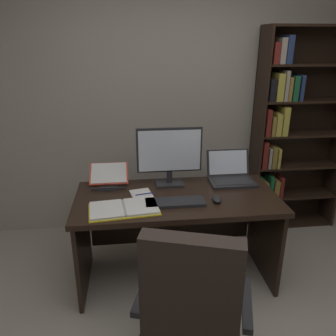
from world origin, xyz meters
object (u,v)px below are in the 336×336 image
monitor (169,156)px  open_binder (124,208)px  laptop (231,175)px  reading_stand_with_book (109,176)px  desk (175,215)px  keyboard (175,202)px  bookshelf (289,136)px  notepad (142,195)px  office_chair (192,321)px  pen (145,194)px  computer_mouse (217,199)px

monitor → open_binder: 0.59m
laptop → reading_stand_with_book: bearing=177.2°
desk → monitor: size_ratio=2.94×
desk → keyboard: bearing=-98.3°
bookshelf → reading_stand_with_book: bearing=-164.6°
monitor → notepad: monitor is taller
desk → open_binder: (-0.39, -0.25, 0.21)m
desk → office_chair: size_ratio=1.50×
keyboard → notepad: (-0.23, 0.16, -0.01)m
bookshelf → laptop: size_ratio=5.42×
bookshelf → office_chair: size_ratio=1.94×
desk → reading_stand_with_book: reading_stand_with_book is taller
open_binder → notepad: 0.25m
desk → monitor: monitor is taller
pen → office_chair: bearing=-77.9°
office_chair → monitor: bearing=106.7°
bookshelf → pen: 1.62m
notepad → laptop: bearing=14.9°
office_chair → monitor: 1.24m
laptop → open_binder: (-0.87, -0.41, -0.04)m
monitor → pen: bearing=-137.7°
laptop → pen: bearing=-164.7°
desk → pen: size_ratio=10.76×
bookshelf → open_binder: size_ratio=3.89×
desk → office_chair: office_chair is taller
computer_mouse → pen: computer_mouse is taller
monitor → laptop: (0.51, 0.01, -0.19)m
desk → computer_mouse: size_ratio=14.49×
bookshelf → open_binder: 1.85m
monitor → notepad: bearing=-140.3°
open_binder → pen: open_binder is taller
keyboard → open_binder: size_ratio=0.84×
laptop → pen: 0.74m
bookshelf → monitor: 1.34m
office_chair → laptop: office_chair is taller
office_chair → pen: office_chair is taller
monitor → laptop: monitor is taller
bookshelf → reading_stand_with_book: size_ratio=6.39×
laptop → keyboard: bearing=-144.8°
computer_mouse → bookshelf: bearing=43.3°
monitor → desk: bearing=-79.4°
keyboard → office_chair: bearing=-90.8°
monitor → reading_stand_with_book: (-0.48, 0.05, -0.17)m
bookshelf → notepad: 1.64m
reading_stand_with_book → bookshelf: bearing=15.4°
monitor → computer_mouse: (0.30, -0.35, -0.22)m
laptop → computer_mouse: laptop is taller
bookshelf → office_chair: bookshelf is taller
laptop → keyboard: 0.62m
notepad → open_binder: bearing=-121.7°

